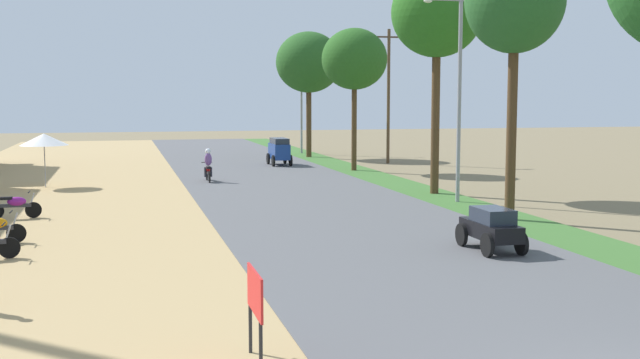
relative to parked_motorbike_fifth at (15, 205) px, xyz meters
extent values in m
cylinder|color=black|center=(0.72, -7.17, -0.21)|extent=(0.56, 0.06, 0.56)
cylinder|color=#A5A8AD|center=(0.66, -7.17, 0.06)|extent=(0.26, 0.05, 0.68)
cylinder|color=black|center=(0.60, -7.17, 0.43)|extent=(0.04, 0.54, 0.04)
cylinder|color=black|center=(0.62, -4.88, -0.21)|extent=(0.56, 0.06, 0.56)
cylinder|color=#A5A8AD|center=(0.56, -4.88, 0.06)|extent=(0.26, 0.05, 0.68)
cylinder|color=black|center=(0.50, -4.88, 0.43)|extent=(0.04, 0.54, 0.04)
cylinder|color=black|center=(0.59, 0.00, -0.21)|extent=(0.56, 0.06, 0.56)
cube|color=#333338|center=(-0.03, 0.00, -0.03)|extent=(1.12, 0.12, 0.12)
ellipsoid|color=#8C1E8C|center=(0.05, 0.00, 0.11)|extent=(0.64, 0.28, 0.32)
cube|color=black|center=(-0.31, 0.00, 0.23)|extent=(0.44, 0.20, 0.10)
cylinder|color=#A5A8AD|center=(0.53, 0.00, 0.06)|extent=(0.26, 0.05, 0.68)
cylinder|color=black|center=(0.47, 0.00, 0.43)|extent=(0.04, 0.54, 0.04)
cylinder|color=#262628|center=(5.65, -17.30, -0.09)|extent=(0.06, 0.06, 0.80)
cylinder|color=#262628|center=(5.65, -16.30, -0.09)|extent=(0.06, 0.06, 0.80)
cube|color=red|center=(5.65, -16.80, 0.66)|extent=(0.04, 1.30, 0.70)
cylinder|color=#99999E|center=(0.14, 9.72, 0.56)|extent=(0.05, 0.05, 2.10)
cone|color=white|center=(0.14, 9.72, 1.76)|extent=(2.20, 2.20, 0.55)
cylinder|color=#4C351E|center=(16.63, -4.41, 2.76)|extent=(0.34, 0.34, 6.50)
ellipsoid|color=#255925|center=(16.63, -4.41, 6.99)|extent=(3.37, 3.37, 3.59)
cylinder|color=#4C351E|center=(16.95, 3.11, 2.90)|extent=(0.37, 0.37, 6.79)
ellipsoid|color=#27631B|center=(16.95, 3.11, 7.35)|extent=(3.95, 3.95, 3.85)
cylinder|color=#4C351E|center=(16.64, 14.40, 2.21)|extent=(0.30, 0.30, 5.42)
ellipsoid|color=#25581C|center=(16.64, 14.40, 5.88)|extent=(3.75, 3.75, 3.49)
cylinder|color=#4C351E|center=(16.46, 24.89, 2.24)|extent=(0.37, 0.37, 5.46)
ellipsoid|color=#24551E|center=(16.46, 24.89, 6.14)|extent=(4.60, 4.60, 4.24)
cylinder|color=gray|center=(16.80, 0.31, 3.59)|extent=(0.16, 0.16, 8.17)
cylinder|color=gray|center=(16.10, 0.31, 7.53)|extent=(1.40, 0.08, 0.08)
ellipsoid|color=silver|center=(15.40, 0.31, 7.46)|extent=(0.36, 0.20, 0.14)
cylinder|color=gray|center=(17.50, 0.31, 7.53)|extent=(1.40, 0.08, 0.08)
ellipsoid|color=silver|center=(18.20, 0.31, 7.46)|extent=(0.36, 0.20, 0.14)
cylinder|color=gray|center=(16.80, 28.71, 3.44)|extent=(0.16, 0.16, 7.87)
cylinder|color=gray|center=(16.10, 28.71, 7.23)|extent=(1.40, 0.08, 0.08)
ellipsoid|color=silver|center=(15.40, 28.71, 7.16)|extent=(0.36, 0.20, 0.14)
cylinder|color=gray|center=(17.50, 28.71, 7.23)|extent=(1.40, 0.08, 0.08)
ellipsoid|color=silver|center=(18.20, 28.71, 7.16)|extent=(0.36, 0.20, 0.14)
cylinder|color=brown|center=(20.34, 19.10, 3.73)|extent=(0.20, 0.20, 8.58)
cube|color=#473323|center=(20.34, 19.10, 7.52)|extent=(1.80, 0.10, 0.10)
cube|color=black|center=(13.44, -9.39, 0.10)|extent=(0.88, 2.25, 0.44)
cube|color=#232B38|center=(13.44, -9.49, 0.52)|extent=(0.81, 1.30, 0.40)
cylinder|color=black|center=(13.93, -10.20, -0.15)|extent=(0.11, 0.64, 0.64)
cylinder|color=black|center=(12.94, -10.20, -0.15)|extent=(0.11, 0.64, 0.64)
cylinder|color=black|center=(13.93, -8.58, -0.15)|extent=(0.11, 0.64, 0.64)
cylinder|color=black|center=(12.94, -8.58, -0.15)|extent=(0.11, 0.64, 0.64)
cube|color=navy|center=(13.08, 18.63, 0.38)|extent=(0.95, 2.40, 0.95)
cube|color=#232B38|center=(13.08, 18.53, 1.03)|extent=(0.87, 2.00, 0.35)
cylinder|color=black|center=(13.61, 17.77, -0.13)|extent=(0.12, 0.68, 0.68)
cylinder|color=black|center=(12.54, 17.77, -0.13)|extent=(0.12, 0.68, 0.68)
cylinder|color=black|center=(13.61, 19.50, -0.13)|extent=(0.12, 0.68, 0.68)
cylinder|color=black|center=(12.54, 19.50, -0.13)|extent=(0.12, 0.68, 0.68)
cylinder|color=black|center=(7.80, 10.88, -0.19)|extent=(0.06, 0.56, 0.56)
cylinder|color=black|center=(7.80, 9.64, -0.19)|extent=(0.06, 0.56, 0.56)
cube|color=#333338|center=(7.80, 10.26, -0.01)|extent=(0.12, 1.12, 0.12)
ellipsoid|color=red|center=(7.80, 10.34, 0.13)|extent=(0.28, 0.64, 0.32)
cube|color=black|center=(7.80, 9.98, 0.25)|extent=(0.20, 0.44, 0.10)
cylinder|color=#A5A8AD|center=(7.80, 10.82, 0.08)|extent=(0.05, 0.26, 0.68)
cylinder|color=black|center=(7.80, 10.76, 0.45)|extent=(0.54, 0.04, 0.04)
ellipsoid|color=#724C8C|center=(7.80, 10.06, 0.65)|extent=(0.36, 0.28, 0.64)
sphere|color=white|center=(7.80, 10.10, 1.05)|extent=(0.28, 0.28, 0.28)
cylinder|color=#2D2D38|center=(7.66, 10.16, 0.01)|extent=(0.12, 0.12, 0.48)
cylinder|color=#2D2D38|center=(7.94, 10.16, 0.01)|extent=(0.12, 0.12, 0.48)
camera|label=1|loc=(3.67, -28.85, 3.75)|focal=44.03mm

